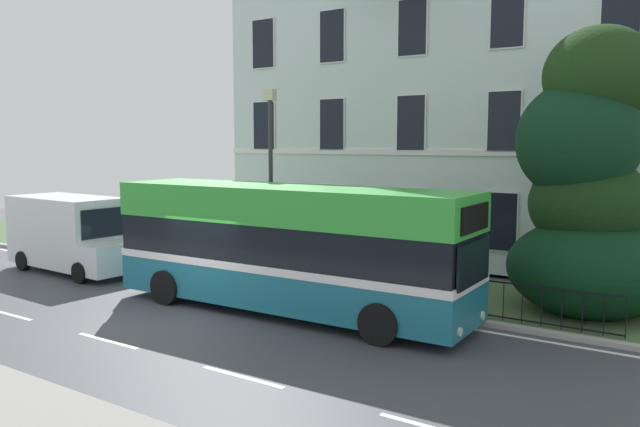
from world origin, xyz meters
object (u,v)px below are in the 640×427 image
(street_lamp_post, at_px, (271,169))
(white_panel_van, at_px, (71,233))
(georgian_townhouse, at_px, (466,90))
(litter_bin, at_px, (189,250))
(single_decker_bus, at_px, (287,247))
(evergreen_tree, at_px, (588,191))

(street_lamp_post, bearing_deg, white_panel_van, -157.57)
(white_panel_van, xyz_separation_m, street_lamp_post, (6.70, 2.76, 2.30))
(georgian_townhouse, xyz_separation_m, litter_bin, (-6.34, -9.81, -5.96))
(white_panel_van, bearing_deg, single_decker_bus, 1.60)
(evergreen_tree, distance_m, white_panel_van, 16.70)
(litter_bin, bearing_deg, street_lamp_post, 6.57)
(georgian_townhouse, relative_size, single_decker_bus, 1.65)
(white_panel_van, height_order, street_lamp_post, street_lamp_post)
(evergreen_tree, relative_size, litter_bin, 6.50)
(georgian_townhouse, height_order, litter_bin, georgian_townhouse)
(evergreen_tree, distance_m, single_decker_bus, 7.92)
(litter_bin, bearing_deg, evergreen_tree, 7.13)
(single_decker_bus, bearing_deg, street_lamp_post, 132.63)
(evergreen_tree, bearing_deg, single_decker_bus, -147.57)
(single_decker_bus, distance_m, white_panel_van, 9.55)
(evergreen_tree, bearing_deg, white_panel_van, -166.14)
(street_lamp_post, distance_m, litter_bin, 4.49)
(georgian_townhouse, bearing_deg, single_decker_bus, -90.56)
(georgian_townhouse, xyz_separation_m, single_decker_bus, (-0.12, -12.39, -4.90))
(evergreen_tree, distance_m, street_lamp_post, 9.50)
(single_decker_bus, bearing_deg, litter_bin, 156.38)
(georgian_townhouse, bearing_deg, evergreen_tree, -51.85)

